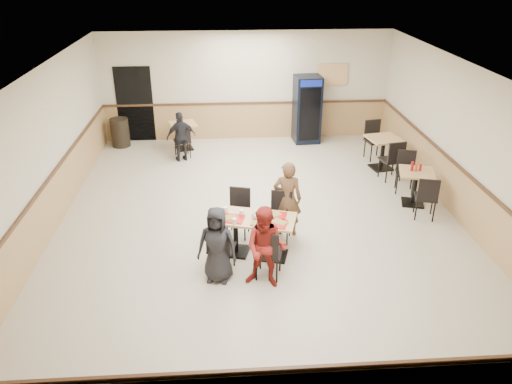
{
  "coord_description": "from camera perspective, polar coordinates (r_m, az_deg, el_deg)",
  "views": [
    {
      "loc": [
        -0.68,
        -8.73,
        4.88
      ],
      "look_at": [
        -0.11,
        -0.5,
        0.89
      ],
      "focal_mm": 35.0,
      "sensor_mm": 36.0,
      "label": 1
    }
  ],
  "objects": [
    {
      "name": "ground",
      "position": [
        10.02,
        0.43,
        -3.33
      ],
      "size": [
        10.0,
        10.0,
        0.0
      ],
      "primitive_type": "plane",
      "color": "beige",
      "rests_on": "ground"
    },
    {
      "name": "room_shell",
      "position": [
        12.31,
        7.82,
        5.11
      ],
      "size": [
        10.0,
        10.0,
        10.0
      ],
      "color": "silver",
      "rests_on": "ground"
    },
    {
      "name": "main_table",
      "position": [
        8.72,
        -0.12,
        -4.38
      ],
      "size": [
        1.52,
        1.03,
        0.74
      ],
      "rotation": [
        0.0,
        0.0,
        -0.27
      ],
      "color": "black",
      "rests_on": "ground"
    },
    {
      "name": "main_chairs",
      "position": [
        8.74,
        -0.44,
        -4.49
      ],
      "size": [
        1.61,
        1.89,
        0.94
      ],
      "rotation": [
        0.0,
        0.0,
        -0.27
      ],
      "color": "black",
      "rests_on": "ground"
    },
    {
      "name": "diner_woman_left",
      "position": [
        8.03,
        -4.46,
        -6.03
      ],
      "size": [
        0.71,
        0.54,
        1.31
      ],
      "primitive_type": "imported",
      "rotation": [
        0.0,
        0.0,
        -0.21
      ],
      "color": "black",
      "rests_on": "ground"
    },
    {
      "name": "diner_woman_right",
      "position": [
        7.85,
        1.15,
        -6.4
      ],
      "size": [
        0.8,
        0.71,
        1.39
      ],
      "primitive_type": "imported",
      "rotation": [
        0.0,
        0.0,
        -0.31
      ],
      "color": "maroon",
      "rests_on": "ground"
    },
    {
      "name": "diner_man_opposite",
      "position": [
        9.27,
        3.6,
        -0.78
      ],
      "size": [
        0.6,
        0.45,
        1.47
      ],
      "primitive_type": "imported",
      "rotation": [
        0.0,
        0.0,
        2.94
      ],
      "color": "brown",
      "rests_on": "ground"
    },
    {
      "name": "lone_diner",
      "position": [
        12.87,
        -8.56,
        6.27
      ],
      "size": [
        0.81,
        0.54,
        1.28
      ],
      "primitive_type": "imported",
      "rotation": [
        0.0,
        0.0,
        3.47
      ],
      "color": "black",
      "rests_on": "ground"
    },
    {
      "name": "tabletop_clutter",
      "position": [
        8.54,
        -0.11,
        -2.99
      ],
      "size": [
        1.25,
        0.73,
        0.12
      ],
      "rotation": [
        0.0,
        0.0,
        -0.27
      ],
      "color": "red",
      "rests_on": "main_table"
    },
    {
      "name": "side_table_near",
      "position": [
        11.01,
        17.76,
        1.04
      ],
      "size": [
        0.86,
        0.86,
        0.75
      ],
      "rotation": [
        0.0,
        0.0,
        -0.27
      ],
      "color": "black",
      "rests_on": "ground"
    },
    {
      "name": "side_table_near_chair_south",
      "position": [
        10.52,
        18.85,
        -0.44
      ],
      "size": [
        0.54,
        0.54,
        0.95
      ],
      "primitive_type": null,
      "rotation": [
        0.0,
        0.0,
        2.87
      ],
      "color": "black",
      "rests_on": "ground"
    },
    {
      "name": "side_table_near_chair_north",
      "position": [
        11.52,
        16.73,
        2.18
      ],
      "size": [
        0.54,
        0.54,
        0.95
      ],
      "primitive_type": null,
      "rotation": [
        0.0,
        0.0,
        -0.27
      ],
      "color": "black",
      "rests_on": "ground"
    },
    {
      "name": "side_table_far",
      "position": [
        12.64,
        14.3,
        4.88
      ],
      "size": [
        0.88,
        0.88,
        0.8
      ],
      "rotation": [
        0.0,
        0.0,
        0.2
      ],
      "color": "black",
      "rests_on": "ground"
    },
    {
      "name": "side_table_far_chair_south",
      "position": [
        12.08,
        15.17,
        3.67
      ],
      "size": [
        0.56,
        0.56,
        1.02
      ],
      "primitive_type": null,
      "rotation": [
        0.0,
        0.0,
        3.34
      ],
      "color": "black",
      "rests_on": "ground"
    },
    {
      "name": "side_table_far_chair_north",
      "position": [
        13.22,
        13.48,
        5.78
      ],
      "size": [
        0.56,
        0.56,
        1.02
      ],
      "primitive_type": null,
      "rotation": [
        0.0,
        0.0,
        0.2
      ],
      "color": "black",
      "rests_on": "ground"
    },
    {
      "name": "condiment_caddy",
      "position": [
        10.91,
        17.75,
        2.77
      ],
      "size": [
        0.23,
        0.06,
        0.2
      ],
      "color": "#A60B12",
      "rests_on": "side_table_near"
    },
    {
      "name": "back_table",
      "position": [
        13.7,
        -8.29,
        6.8
      ],
      "size": [
        0.83,
        0.83,
        0.73
      ],
      "rotation": [
        0.0,
        0.0,
        0.25
      ],
      "color": "black",
      "rests_on": "ground"
    },
    {
      "name": "back_table_chair_lone",
      "position": [
        13.16,
        -8.44,
        5.89
      ],
      "size": [
        0.52,
        0.52,
        0.92
      ],
      "primitive_type": null,
      "rotation": [
        0.0,
        0.0,
        3.4
      ],
      "color": "black",
      "rests_on": "ground"
    },
    {
      "name": "pepsi_cooler",
      "position": [
        14.09,
        5.84,
        9.37
      ],
      "size": [
        0.75,
        0.76,
        1.85
      ],
      "rotation": [
        0.0,
        0.0,
        0.07
      ],
      "color": "black",
      "rests_on": "ground"
    },
    {
      "name": "trash_bin",
      "position": [
        14.3,
        -15.27,
        6.57
      ],
      "size": [
        0.49,
        0.49,
        0.78
      ],
      "primitive_type": "cylinder",
      "color": "black",
      "rests_on": "ground"
    }
  ]
}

